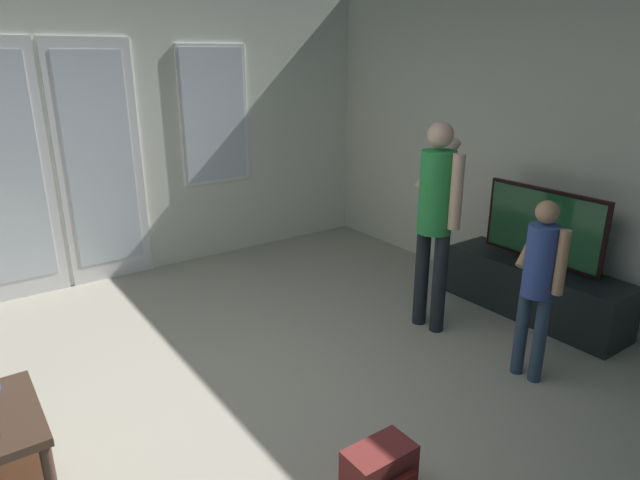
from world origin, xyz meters
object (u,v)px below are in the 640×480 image
Objects in this scene: tv_stand at (535,290)px; flat_screen_tv at (543,227)px; person_adult at (436,209)px; person_child at (539,275)px; backpack at (380,473)px.

flat_screen_tv is at bearing 114.35° from tv_stand.
person_adult reaches higher than person_child.
flat_screen_tv is 0.63× the size of person_adult.
backpack is at bearing -143.41° from person_adult.
backpack is (-2.28, -0.73, -0.61)m from flat_screen_tv.
person_child is 3.57× the size of backpack.
person_adult is 1.32× the size of person_child.
backpack is at bearing -162.20° from flat_screen_tv.
flat_screen_tv is 0.83× the size of person_child.
person_adult reaches higher than tv_stand.
person_child is (-0.81, -0.51, 0.49)m from tv_stand.
backpack is at bearing -171.37° from person_child.
flat_screen_tv is 2.48m from backpack.
backpack is (-1.47, -0.22, -0.58)m from person_child.
tv_stand is 0.92× the size of person_adult.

